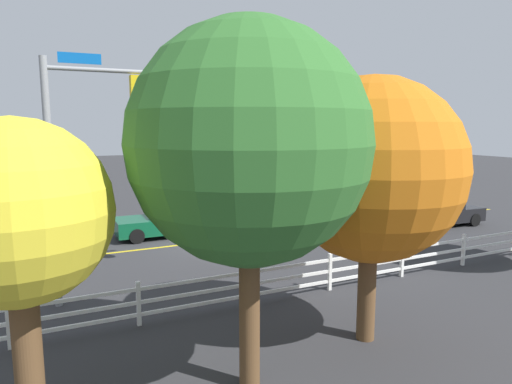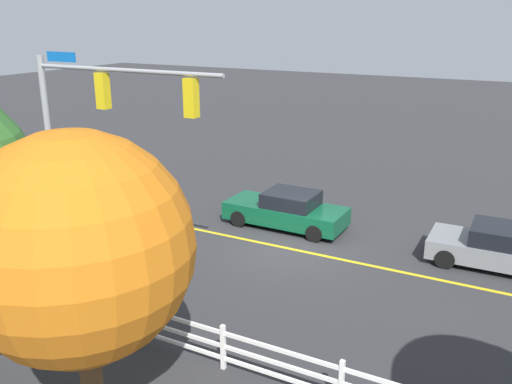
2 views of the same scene
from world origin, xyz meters
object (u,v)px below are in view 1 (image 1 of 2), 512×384
at_px(car_2, 311,208).
at_px(car_1, 437,212).
at_px(tree_3, 17,215).
at_px(car_0, 170,221).
at_px(tree_1, 249,145).
at_px(tree_0, 371,170).

bearing_deg(car_2, car_1, 142.51).
relative_size(car_2, tree_3, 0.82).
relative_size(car_0, tree_3, 0.92).
bearing_deg(car_0, tree_1, 82.49).
xyz_separation_m(car_1, car_2, (5.08, -3.75, -0.01)).
distance_m(car_2, tree_3, 18.24).
height_order(car_1, car_2, car_2).
bearing_deg(car_1, tree_1, -146.00).
relative_size(car_0, car_2, 1.12).
distance_m(car_1, car_2, 6.31).
height_order(tree_0, tree_1, tree_1).
height_order(car_0, tree_1, tree_1).
bearing_deg(tree_0, tree_3, 1.39).
xyz_separation_m(car_0, car_1, (-12.71, 3.75, 0.00)).
relative_size(car_2, tree_0, 0.69).
xyz_separation_m(car_0, tree_3, (5.59, 12.22, 2.94)).
distance_m(car_0, car_1, 13.25).
xyz_separation_m(car_0, tree_1, (1.80, 12.69, 3.99)).
relative_size(car_2, tree_1, 0.61).
xyz_separation_m(tree_0, tree_3, (7.10, 0.17, -0.39)).
height_order(car_0, tree_3, tree_3).
bearing_deg(tree_0, car_1, -143.47).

